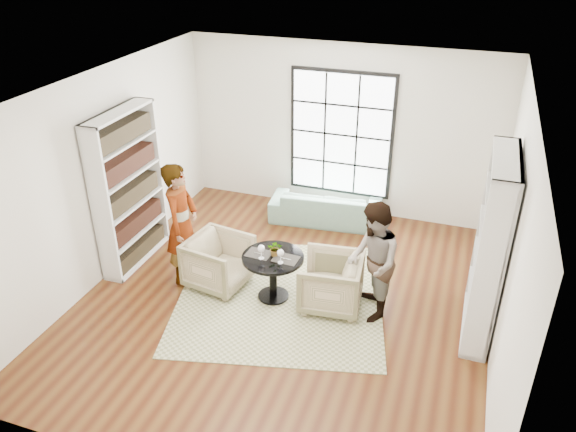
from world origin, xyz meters
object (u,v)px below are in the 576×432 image
at_px(person_right, 373,262).
at_px(armchair_left, 219,262).
at_px(sofa, 326,206).
at_px(pedestal_table, 273,268).
at_px(person_left, 182,223).
at_px(flower_centerpiece, 275,248).
at_px(wine_glass_right, 280,253).
at_px(armchair_right, 331,282).
at_px(wine_glass_left, 261,249).

bearing_deg(person_right, armchair_left, -109.03).
bearing_deg(sofa, pedestal_table, 82.16).
distance_m(pedestal_table, sofa, 2.44).
xyz_separation_m(armchair_left, person_right, (2.21, 0.03, 0.45)).
xyz_separation_m(pedestal_table, person_left, (-1.40, 0.05, 0.42)).
relative_size(sofa, flower_centerpiece, 8.64).
bearing_deg(pedestal_table, flower_centerpiece, 56.44).
relative_size(pedestal_table, wine_glass_right, 4.13).
relative_size(sofa, person_left, 1.04).
bearing_deg(armchair_left, person_left, 99.24).
height_order(sofa, armchair_right, armchair_right).
distance_m(sofa, armchair_left, 2.56).
distance_m(sofa, wine_glass_left, 2.60).
height_order(wine_glass_right, flower_centerpiece, flower_centerpiece).
distance_m(armchair_right, person_right, 0.71).
distance_m(armchair_left, flower_centerpiece, 0.97).
relative_size(pedestal_table, wine_glass_left, 4.01).
xyz_separation_m(armchair_right, person_right, (0.55, 0.00, 0.45)).
relative_size(armchair_right, flower_centerpiece, 3.77).
distance_m(armchair_left, person_right, 2.25).
bearing_deg(pedestal_table, person_left, 177.81).
bearing_deg(armchair_right, wine_glass_left, -84.69).
relative_size(person_right, flower_centerpiece, 7.46).
bearing_deg(pedestal_table, armchair_left, 176.40).
bearing_deg(armchair_right, flower_centerpiece, -92.59).
distance_m(person_left, flower_centerpiece, 1.43).
bearing_deg(person_left, pedestal_table, -98.08).
relative_size(sofa, armchair_left, 2.29).
bearing_deg(armchair_right, armchair_left, -95.08).
xyz_separation_m(armchair_left, person_left, (-0.55, -0.00, 0.54)).
bearing_deg(pedestal_table, armchair_right, 6.21).
relative_size(pedestal_table, flower_centerpiece, 3.86).
relative_size(armchair_left, armchair_right, 1.00).
xyz_separation_m(person_left, person_right, (2.76, 0.03, -0.09)).
bearing_deg(person_left, wine_glass_left, -102.88).
relative_size(wine_glass_right, flower_centerpiece, 0.94).
xyz_separation_m(armchair_left, armchair_right, (1.66, 0.03, -0.00)).
relative_size(armchair_left, flower_centerpiece, 3.77).
xyz_separation_m(pedestal_table, flower_centerpiece, (0.03, 0.04, 0.30)).
height_order(sofa, person_right, person_right).
xyz_separation_m(sofa, wine_glass_right, (0.07, -2.55, 0.55)).
height_order(sofa, wine_glass_right, wine_glass_right).
height_order(armchair_right, wine_glass_right, wine_glass_right).
bearing_deg(pedestal_table, wine_glass_right, -37.00).
xyz_separation_m(pedestal_table, person_right, (1.35, 0.09, 0.33)).
bearing_deg(sofa, wine_glass_left, 79.37).
distance_m(person_left, wine_glass_right, 1.57).
distance_m(pedestal_table, person_left, 1.47).
relative_size(sofa, armchair_right, 2.29).
height_order(wine_glass_left, wine_glass_right, wine_glass_left).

